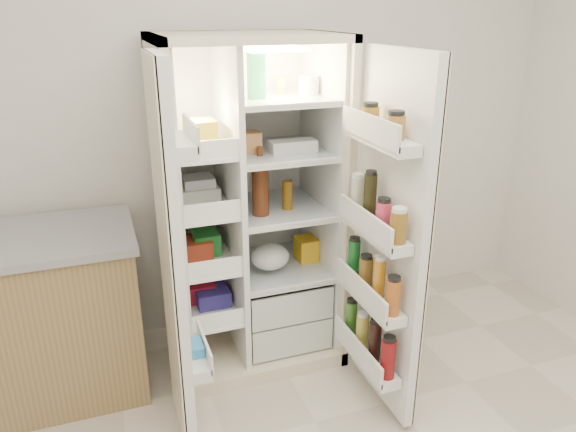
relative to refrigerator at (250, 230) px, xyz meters
name	(u,v)px	position (x,y,z in m)	size (l,w,h in m)	color
wall_back	(247,111)	(0.09, 0.35, 0.61)	(4.00, 0.02, 2.70)	silver
refrigerator	(250,230)	(0.00, 0.00, 0.00)	(0.92, 0.70, 1.80)	beige
freezer_door	(173,264)	(-0.51, -0.60, 0.15)	(0.15, 0.40, 1.72)	silver
fridge_door	(386,244)	(0.47, -0.69, 0.13)	(0.17, 0.58, 1.72)	silver
kitchen_counter	(16,321)	(-1.24, -0.06, -0.30)	(1.22, 0.65, 0.89)	olive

